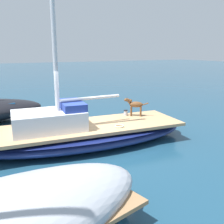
{
  "coord_description": "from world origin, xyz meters",
  "views": [
    {
      "loc": [
        -7.57,
        2.97,
        3.12
      ],
      "look_at": [
        0.0,
        -1.0,
        1.01
      ],
      "focal_mm": 40.3,
      "sensor_mm": 36.0,
      "label": 1
    }
  ],
  "objects": [
    {
      "name": "ground_plane",
      "position": [
        0.0,
        0.0,
        0.0
      ],
      "size": [
        120.0,
        120.0,
        0.0
      ],
      "primitive_type": "plane",
      "color": "navy"
    },
    {
      "name": "sailboat_main",
      "position": [
        0.0,
        0.0,
        0.34
      ],
      "size": [
        3.19,
        7.44,
        0.66
      ],
      "color": "navy",
      "rests_on": "ground"
    },
    {
      "name": "mast_main",
      "position": [
        0.09,
        0.74,
        3.64
      ],
      "size": [
        0.14,
        2.27,
        6.66
      ],
      "color": "silver",
      "rests_on": "sailboat_main"
    },
    {
      "name": "cabin_house",
      "position": [
        0.11,
        1.11,
        1.01
      ],
      "size": [
        1.6,
        2.34,
        0.84
      ],
      "color": "silver",
      "rests_on": "sailboat_main"
    },
    {
      "name": "dog_brown",
      "position": [
        0.32,
        -2.16,
        1.08
      ],
      "size": [
        0.61,
        0.81,
        0.7
      ],
      "color": "brown",
      "rests_on": "sailboat_main"
    },
    {
      "name": "deck_winch",
      "position": [
        0.54,
        -1.88,
        0.76
      ],
      "size": [
        0.16,
        0.16,
        0.21
      ],
      "color": "#B7B7BC",
      "rests_on": "sailboat_main"
    },
    {
      "name": "coiled_rope",
      "position": [
        -0.66,
        -0.94,
        0.68
      ],
      "size": [
        0.32,
        0.32,
        0.04
      ],
      "primitive_type": "torus",
      "color": "beige",
      "rests_on": "sailboat_main"
    }
  ]
}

